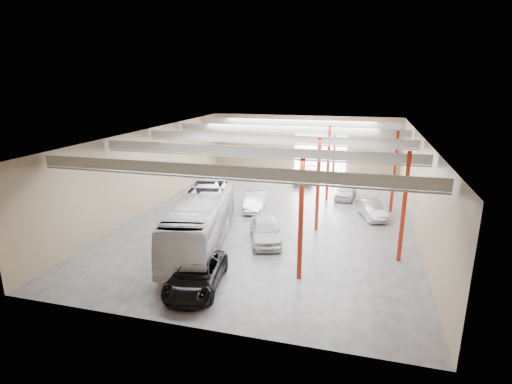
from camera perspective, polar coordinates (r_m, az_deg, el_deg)
The scene contains 8 objects.
depot_shell at distance 32.50m, azimuth 3.02°, elevation 5.00°, with size 22.12×32.12×7.06m.
coach_bus at distance 27.70m, azimuth -7.81°, elevation -3.94°, with size 2.97×12.71×3.54m, color silver.
black_sedan at distance 22.51m, azimuth -8.50°, elevation -11.57°, with size 2.59×5.62×1.56m, color black.
car_row_a at distance 28.15m, azimuth 1.32°, elevation -5.44°, with size 2.03×5.05×1.72m, color silver.
car_row_b at distance 34.98m, azimuth -0.14°, elevation -1.31°, with size 1.60×4.60×1.51m, color silver.
car_row_c at distance 44.36m, azimuth 7.08°, elevation 2.28°, with size 2.14×5.25×1.52m, color slate.
car_right_near at distance 34.34m, azimuth 16.14°, elevation -2.40°, with size 1.47×4.21×1.39m, color #A4A5A9.
car_right_far at distance 39.33m, azimuth 12.70°, elevation 0.21°, with size 1.74×4.33×1.48m, color silver.
Camera 1 is at (6.87, -30.72, 11.08)m, focal length 28.00 mm.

